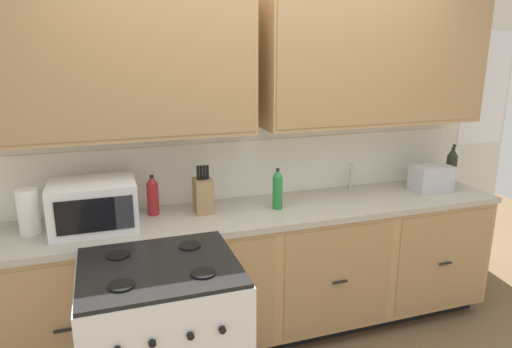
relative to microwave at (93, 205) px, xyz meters
The scene contains 11 objects.
wall_unit 1.20m from the microwave, 10.44° to the left, with size 4.51×0.40×2.36m.
counter_run 1.20m from the microwave, ahead, with size 3.34×0.64×0.92m.
microwave is the anchor object (origin of this frame).
toaster 2.34m from the microwave, ahead, with size 0.28×0.18×0.19m.
knife_block 0.66m from the microwave, ahead, with size 0.11×0.14×0.31m.
sink_faucet 1.81m from the microwave, ahead, with size 0.02×0.02×0.20m, color #B2B5BA.
paper_towel_roll 0.35m from the microwave, behind, with size 0.12×0.12×0.26m, color white.
bottle_dark 2.55m from the microwave, ahead, with size 0.08×0.08×0.30m.
bottle_green 1.13m from the microwave, ahead, with size 0.07×0.07×0.27m.
bottle_red 0.37m from the microwave, 19.20° to the left, with size 0.07×0.07×0.26m.
bottle_clear 2.64m from the microwave, ahead, with size 0.07×0.07×0.30m.
Camera 1 is at (-0.96, -2.39, 1.94)m, focal length 32.46 mm.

